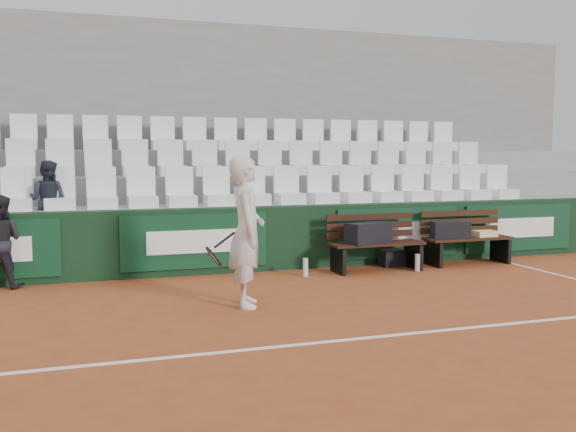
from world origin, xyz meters
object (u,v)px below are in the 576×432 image
at_px(bench_right, 467,251).
at_px(sports_bag_ground, 394,258).
at_px(water_bottle_far, 417,263).
at_px(sports_bag_left, 369,233).
at_px(water_bottle_near, 305,267).
at_px(bench_left, 377,257).
at_px(tennis_player, 246,232).
at_px(sports_bag_right, 450,230).
at_px(spectator_c, 47,170).

relative_size(bench_right, sports_bag_ground, 3.35).
bearing_deg(water_bottle_far, sports_bag_left, 162.10).
height_order(sports_bag_ground, water_bottle_near, water_bottle_near).
distance_m(bench_left, sports_bag_ground, 0.56).
bearing_deg(bench_right, sports_bag_ground, 170.75).
distance_m(water_bottle_far, tennis_player, 3.48).
height_order(sports_bag_right, tennis_player, tennis_player).
xyz_separation_m(bench_left, bench_right, (1.72, 0.10, 0.00)).
xyz_separation_m(sports_bag_ground, spectator_c, (-5.29, 0.86, 1.45)).
height_order(bench_right, sports_bag_ground, bench_right).
height_order(bench_left, water_bottle_near, bench_left).
xyz_separation_m(bench_right, water_bottle_near, (-2.94, -0.18, -0.09)).
distance_m(sports_bag_ground, water_bottle_far, 0.57).
xyz_separation_m(sports_bag_ground, tennis_player, (-2.99, -1.94, 0.76)).
relative_size(sports_bag_left, spectator_c, 0.62).
bearing_deg(sports_bag_ground, water_bottle_far, -77.85).
xyz_separation_m(sports_bag_right, sports_bag_ground, (-0.90, 0.24, -0.45)).
bearing_deg(spectator_c, bench_right, -165.02).
xyz_separation_m(sports_bag_ground, water_bottle_near, (-1.67, -0.39, 0.00)).
bearing_deg(sports_bag_ground, bench_left, -146.11).
height_order(sports_bag_left, tennis_player, tennis_player).
distance_m(bench_right, sports_bag_left, 1.91).
xyz_separation_m(bench_left, tennis_player, (-2.53, -1.62, 0.67)).
bearing_deg(spectator_c, sports_bag_right, -165.89).
xyz_separation_m(sports_bag_left, spectator_c, (-4.68, 1.18, 0.98)).
bearing_deg(bench_left, water_bottle_far, -22.98).
distance_m(sports_bag_left, tennis_player, 2.89).
relative_size(sports_bag_ground, water_bottle_far, 1.63).
bearing_deg(sports_bag_left, spectator_c, 165.85).
distance_m(sports_bag_left, sports_bag_ground, 0.83).
xyz_separation_m(bench_right, sports_bag_right, (-0.36, -0.04, 0.36)).
bearing_deg(water_bottle_near, bench_right, 3.60).
distance_m(sports_bag_right, water_bottle_near, 2.62).
height_order(bench_right, spectator_c, spectator_c).
xyz_separation_m(water_bottle_near, spectator_c, (-3.61, 1.25, 1.45)).
relative_size(bench_right, water_bottle_near, 5.45).
height_order(water_bottle_far, spectator_c, spectator_c).
height_order(sports_bag_ground, water_bottle_far, water_bottle_far).
distance_m(bench_left, bench_right, 1.73).
xyz_separation_m(sports_bag_ground, water_bottle_far, (0.12, -0.56, 0.00)).
bearing_deg(sports_bag_right, sports_bag_ground, 164.81).
distance_m(bench_right, tennis_player, 4.64).
distance_m(sports_bag_left, sports_bag_right, 1.51).
bearing_deg(tennis_player, sports_bag_right, 23.50).
bearing_deg(tennis_player, spectator_c, 129.44).
height_order(sports_bag_left, water_bottle_near, sports_bag_left).
relative_size(bench_left, sports_bag_ground, 3.35).
height_order(bench_left, tennis_player, tennis_player).
distance_m(water_bottle_near, tennis_player, 2.17).
relative_size(water_bottle_far, tennis_player, 0.15).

